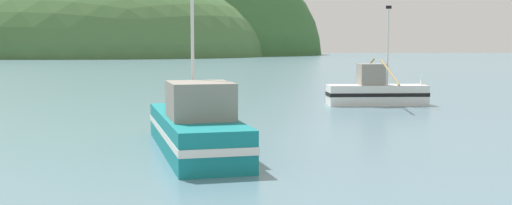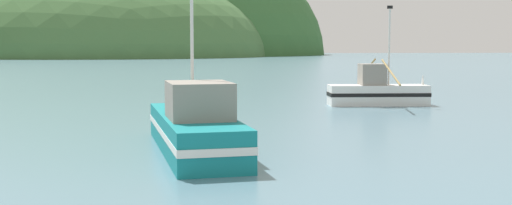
% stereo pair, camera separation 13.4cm
% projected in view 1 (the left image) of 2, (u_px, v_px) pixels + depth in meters
% --- Properties ---
extents(hill_far_center, '(165.84, 132.67, 106.08)m').
position_uv_depth(hill_far_center, '(117.00, 55.00, 254.09)').
color(hill_far_center, '#386633').
rests_on(hill_far_center, ground).
extents(hill_far_right, '(117.48, 93.98, 61.81)m').
position_uv_depth(hill_far_right, '(90.00, 57.00, 212.18)').
color(hill_far_right, '#47703D').
rests_on(hill_far_right, ground).
extents(fishing_boat_white, '(6.45, 10.06, 6.35)m').
position_uv_depth(fishing_boat_white, '(376.00, 91.00, 40.29)').
color(fishing_boat_white, white).
rests_on(fishing_boat_white, ground).
extents(fishing_boat_teal, '(3.66, 9.93, 5.92)m').
position_uv_depth(fishing_boat_teal, '(195.00, 128.00, 22.64)').
color(fishing_boat_teal, '#147F84').
rests_on(fishing_boat_teal, ground).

